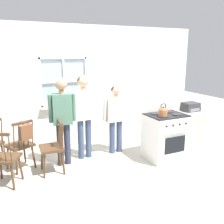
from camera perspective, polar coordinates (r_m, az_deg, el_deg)
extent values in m
plane|color=#B2AD9E|center=(4.75, -3.76, -12.96)|extent=(16.00, 16.00, 0.00)
cube|color=white|center=(6.35, 6.44, 6.55)|extent=(2.84, 0.06, 2.70)
cube|color=white|center=(5.77, -10.49, -3.13)|extent=(1.04, 0.06, 0.96)
cube|color=white|center=(5.54, -11.35, 15.80)|extent=(1.04, 0.06, 0.69)
cube|color=silver|center=(5.58, -10.48, 1.24)|extent=(1.10, 0.10, 0.03)
cube|color=#9EB7C6|center=(5.58, -10.96, 6.85)|extent=(0.98, 0.01, 0.99)
cube|color=silver|center=(5.55, -10.88, 6.82)|extent=(0.04, 0.02, 1.05)
cube|color=silver|center=(5.55, -10.88, 6.82)|extent=(1.04, 0.02, 0.04)
cube|color=silver|center=(5.45, -16.01, 6.41)|extent=(0.04, 0.03, 1.05)
cube|color=silver|center=(5.69, -5.96, 7.15)|extent=(0.04, 0.03, 1.05)
cube|color=silver|center=(5.52, -11.12, 12.04)|extent=(1.04, 0.03, 0.04)
cube|color=silver|center=(5.63, -10.65, 1.70)|extent=(1.04, 0.03, 0.04)
cube|color=#4C331E|center=(4.89, -20.37, -7.11)|extent=(0.55, 0.53, 0.04)
cylinder|color=#4C331E|center=(5.18, -19.36, -8.72)|extent=(0.06, 0.09, 0.44)
cylinder|color=#4C331E|center=(5.04, -22.74, -9.66)|extent=(0.09, 0.06, 0.44)
cylinder|color=#4C331E|center=(4.92, -17.47, -9.76)|extent=(0.09, 0.06, 0.44)
cylinder|color=#4C331E|center=(4.78, -20.99, -10.81)|extent=(0.06, 0.09, 0.44)
cylinder|color=#4C331E|center=(4.76, -17.70, -4.63)|extent=(0.04, 0.07, 0.44)
cylinder|color=#4C331E|center=(4.72, -18.63, -4.87)|extent=(0.04, 0.07, 0.44)
cylinder|color=#4C331E|center=(4.68, -19.58, -5.11)|extent=(0.04, 0.07, 0.44)
cylinder|color=#4C331E|center=(4.64, -20.54, -5.35)|extent=(0.04, 0.07, 0.44)
cylinder|color=#4C331E|center=(4.60, -21.53, -5.60)|extent=(0.04, 0.07, 0.44)
cube|color=#4C331E|center=(4.61, -19.81, -2.32)|extent=(0.36, 0.19, 0.04)
cube|color=#4C331E|center=(4.41, -23.25, -9.65)|extent=(0.56, 0.55, 0.04)
cylinder|color=#4C331E|center=(4.57, -20.13, -11.85)|extent=(0.09, 0.06, 0.44)
cylinder|color=#4C331E|center=(4.71, -24.04, -11.46)|extent=(0.06, 0.09, 0.44)
cylinder|color=#4C331E|center=(4.31, -21.77, -13.61)|extent=(0.06, 0.09, 0.44)
cylinder|color=#4C331E|center=(4.11, -22.27, -7.91)|extent=(0.05, 0.07, 0.44)
cylinder|color=#4C331E|center=(4.15, -23.41, -7.83)|extent=(0.05, 0.07, 0.44)
cylinder|color=#4C331E|center=(5.22, -23.57, -8.94)|extent=(0.09, 0.05, 0.44)
cylinder|color=#4C331E|center=(5.07, -23.90, -4.06)|extent=(0.06, 0.06, 0.44)
cube|color=#4C331E|center=(4.59, -13.65, -7.96)|extent=(0.42, 0.44, 0.04)
cylinder|color=#4C331E|center=(4.83, -15.71, -10.13)|extent=(0.07, 0.07, 0.44)
cylinder|color=#4C331E|center=(4.52, -15.19, -11.79)|extent=(0.07, 0.07, 0.44)
cylinder|color=#4C331E|center=(4.86, -11.91, -9.71)|extent=(0.07, 0.07, 0.44)
cylinder|color=#4C331E|center=(4.56, -11.12, -11.32)|extent=(0.07, 0.07, 0.44)
cylinder|color=#4C331E|center=(4.71, -12.09, -4.46)|extent=(0.07, 0.02, 0.44)
cylinder|color=#4C331E|center=(4.63, -11.89, -4.79)|extent=(0.07, 0.02, 0.44)
cylinder|color=#4C331E|center=(4.54, -11.68, -5.13)|extent=(0.07, 0.02, 0.44)
cylinder|color=#4C331E|center=(4.46, -11.47, -5.48)|extent=(0.07, 0.02, 0.44)
cylinder|color=#4C331E|center=(4.38, -11.24, -5.84)|extent=(0.07, 0.02, 0.44)
cube|color=#4C331E|center=(4.47, -11.83, -2.26)|extent=(0.06, 0.38, 0.04)
cylinder|color=#2D3347|center=(4.88, -11.74, -7.27)|extent=(0.12, 0.12, 0.81)
cylinder|color=#2D3347|center=(4.89, -10.16, -7.15)|extent=(0.12, 0.12, 0.81)
cube|color=#4C7560|center=(4.69, -11.32, 0.68)|extent=(0.38, 0.26, 0.57)
cylinder|color=#4C7560|center=(4.65, -13.92, 0.72)|extent=(0.09, 0.12, 0.53)
cylinder|color=#4C7560|center=(4.69, -8.73, 1.07)|extent=(0.09, 0.12, 0.53)
cylinder|color=tan|center=(4.63, -11.51, 4.52)|extent=(0.10, 0.10, 0.07)
sphere|color=tan|center=(4.61, -11.59, 6.27)|extent=(0.22, 0.22, 0.22)
ellipsoid|color=silver|center=(4.62, -11.62, 6.53)|extent=(0.22, 0.22, 0.18)
cylinder|color=#384766|center=(5.09, -7.13, -6.17)|extent=(0.12, 0.12, 0.82)
cylinder|color=#384766|center=(5.14, -5.41, -5.91)|extent=(0.12, 0.12, 0.82)
cube|color=white|center=(4.93, -6.47, 1.59)|extent=(0.43, 0.22, 0.57)
cylinder|color=white|center=(4.83, -9.19, 1.53)|extent=(0.08, 0.11, 0.53)
cylinder|color=white|center=(4.99, -3.70, 2.08)|extent=(0.08, 0.11, 0.53)
cylinder|color=tan|center=(4.87, -6.57, 5.29)|extent=(0.10, 0.10, 0.07)
sphere|color=tan|center=(4.85, -6.62, 6.96)|extent=(0.22, 0.22, 0.22)
ellipsoid|color=brown|center=(4.86, -6.69, 7.21)|extent=(0.22, 0.22, 0.18)
cylinder|color=#384766|center=(5.33, 0.02, -5.76)|extent=(0.12, 0.12, 0.70)
cylinder|color=#384766|center=(5.41, 1.64, -5.47)|extent=(0.12, 0.12, 0.70)
cube|color=beige|center=(5.21, 0.86, 0.63)|extent=(0.46, 0.23, 0.49)
cylinder|color=beige|center=(5.06, -1.63, 0.48)|extent=(0.08, 0.11, 0.46)
cylinder|color=beige|center=(5.31, 3.44, 1.09)|extent=(0.08, 0.11, 0.46)
cylinder|color=tan|center=(5.15, 0.87, 3.63)|extent=(0.10, 0.10, 0.06)
sphere|color=tan|center=(5.13, 0.88, 4.96)|extent=(0.18, 0.18, 0.18)
ellipsoid|color=#332319|center=(5.14, 0.80, 5.16)|extent=(0.19, 0.19, 0.15)
cube|color=white|center=(5.16, 11.98, -5.60)|extent=(0.76, 0.64, 0.90)
cube|color=black|center=(5.03, 12.23, -0.62)|extent=(0.74, 0.61, 0.02)
cylinder|color=#2D2D30|center=(4.82, 11.55, -0.97)|extent=(0.20, 0.20, 0.02)
cylinder|color=#2D2D30|center=(5.03, 14.67, -0.54)|extent=(0.20, 0.20, 0.02)
cylinder|color=#2D2D30|center=(5.02, 9.82, -0.31)|extent=(0.20, 0.20, 0.02)
cylinder|color=#2D2D30|center=(5.22, 12.88, 0.08)|extent=(0.20, 0.20, 0.02)
cube|color=white|center=(5.23, 10.36, 1.06)|extent=(0.76, 0.06, 0.16)
cube|color=black|center=(4.94, 14.22, -7.27)|extent=(0.47, 0.01, 0.32)
cylinder|color=silver|center=(4.84, 14.55, -4.56)|extent=(0.53, 0.02, 0.02)
cylinder|color=#232326|center=(4.67, 12.40, -3.25)|extent=(0.04, 0.02, 0.04)
cylinder|color=#232326|center=(4.76, 13.85, -3.00)|extent=(0.04, 0.02, 0.04)
cylinder|color=#232326|center=(4.86, 15.24, -2.76)|extent=(0.04, 0.02, 0.04)
cylinder|color=#232326|center=(4.95, 16.58, -2.53)|extent=(0.04, 0.02, 0.04)
cylinder|color=#A86638|center=(4.81, 11.59, -0.17)|extent=(0.17, 0.17, 0.12)
ellipsoid|color=#A86638|center=(4.79, 11.63, 0.53)|extent=(0.16, 0.16, 0.07)
sphere|color=black|center=(4.78, 11.65, 1.05)|extent=(0.03, 0.03, 0.03)
cylinder|color=#A86638|center=(4.85, 12.37, 0.13)|extent=(0.08, 0.03, 0.07)
torus|color=black|center=(4.78, 11.66, 1.28)|extent=(0.12, 0.01, 0.12)
cylinder|color=#42474C|center=(5.55, -10.56, 1.96)|extent=(0.13, 0.13, 0.12)
cylinder|color=#33261C|center=(5.54, -10.58, 2.48)|extent=(0.12, 0.12, 0.01)
cone|color=#286033|center=(5.54, -10.45, 3.21)|extent=(0.05, 0.04, 0.13)
cone|color=#286033|center=(5.55, -10.72, 2.86)|extent=(0.04, 0.05, 0.06)
cone|color=#286033|center=(5.52, -10.77, 3.17)|extent=(0.07, 0.05, 0.13)
cone|color=#286033|center=(5.52, -10.47, 2.80)|extent=(0.04, 0.04, 0.06)
cube|color=brown|center=(4.58, -19.10, -4.40)|extent=(0.24, 0.17, 0.26)
torus|color=brown|center=(4.60, -19.76, -2.17)|extent=(0.16, 0.16, 0.01)
cube|color=beige|center=(5.68, 16.93, -4.28)|extent=(0.55, 0.50, 0.87)
cube|color=beige|center=(5.56, 17.25, 0.14)|extent=(0.55, 0.50, 0.03)
cube|color=#38383A|center=(5.53, 17.44, 0.75)|extent=(0.34, 0.28, 0.10)
cube|color=#38383A|center=(5.51, 17.50, 1.67)|extent=(0.32, 0.27, 0.08)
cube|color=gray|center=(5.43, 18.45, 0.45)|extent=(0.24, 0.01, 0.06)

